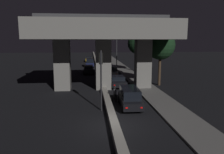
% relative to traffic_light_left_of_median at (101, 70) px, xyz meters
% --- Properties ---
extents(ground_plane, '(200.00, 200.00, 0.00)m').
position_rel_traffic_light_left_of_median_xyz_m(ground_plane, '(0.70, -3.57, -3.47)').
color(ground_plane, black).
extents(median_divider, '(0.59, 126.00, 0.44)m').
position_rel_traffic_light_left_of_median_xyz_m(median_divider, '(0.70, 31.43, -3.25)').
color(median_divider, gray).
rests_on(median_divider, ground_plane).
extents(sidewalk_right, '(2.75, 126.00, 0.14)m').
position_rel_traffic_light_left_of_median_xyz_m(sidewalk_right, '(5.96, 24.43, -3.40)').
color(sidewalk_right, '#5B5956').
rests_on(sidewalk_right, ground_plane).
extents(elevated_overpass, '(16.07, 10.59, 8.96)m').
position_rel_traffic_light_left_of_median_xyz_m(elevated_overpass, '(0.70, 8.45, 3.03)').
color(elevated_overpass, slate).
rests_on(elevated_overpass, ground_plane).
extents(traffic_light_left_of_median, '(0.30, 0.49, 5.09)m').
position_rel_traffic_light_left_of_median_xyz_m(traffic_light_left_of_median, '(0.00, 0.00, 0.00)').
color(traffic_light_left_of_median, black).
rests_on(traffic_light_left_of_median, ground_plane).
extents(street_lamp, '(2.42, 0.32, 7.68)m').
position_rel_traffic_light_left_of_median_xyz_m(street_lamp, '(4.69, 30.90, 1.11)').
color(street_lamp, '#2D2D30').
rests_on(street_lamp, ground_plane).
extents(car_black_lead, '(1.97, 4.62, 1.72)m').
position_rel_traffic_light_left_of_median_xyz_m(car_black_lead, '(2.59, 0.69, -2.56)').
color(car_black_lead, black).
rests_on(car_black_lead, ground_plane).
extents(car_black_second, '(2.08, 4.47, 1.43)m').
position_rel_traffic_light_left_of_median_xyz_m(car_black_second, '(2.56, 9.56, -2.73)').
color(car_black_second, black).
rests_on(car_black_second, ground_plane).
extents(car_white_third, '(2.11, 4.10, 1.83)m').
position_rel_traffic_light_left_of_median_xyz_m(car_white_third, '(2.50, 17.55, -2.49)').
color(car_white_third, silver).
rests_on(car_white_third, ground_plane).
extents(car_black_lead_oncoming, '(1.89, 4.82, 1.52)m').
position_rel_traffic_light_left_of_median_xyz_m(car_black_lead_oncoming, '(-1.20, 21.64, -2.69)').
color(car_black_lead_oncoming, black).
rests_on(car_black_lead_oncoming, ground_plane).
extents(car_dark_blue_second_oncoming, '(1.96, 4.09, 1.93)m').
position_rel_traffic_light_left_of_median_xyz_m(car_dark_blue_second_oncoming, '(-1.01, 31.85, -2.47)').
color(car_dark_blue_second_oncoming, '#141938').
rests_on(car_dark_blue_second_oncoming, ground_plane).
extents(car_taxi_yellow_third_oncoming, '(1.97, 4.10, 1.49)m').
position_rel_traffic_light_left_of_median_xyz_m(car_taxi_yellow_third_oncoming, '(-1.25, 44.77, -2.71)').
color(car_taxi_yellow_third_oncoming, gold).
rests_on(car_taxi_yellow_third_oncoming, ground_plane).
extents(motorcycle_black_filtering_near, '(0.32, 1.82, 1.42)m').
position_rel_traffic_light_left_of_median_xyz_m(motorcycle_black_filtering_near, '(1.52, 3.04, -2.86)').
color(motorcycle_black_filtering_near, black).
rests_on(motorcycle_black_filtering_near, ground_plane).
extents(motorcycle_white_filtering_mid, '(0.33, 1.86, 1.45)m').
position_rel_traffic_light_left_of_median_xyz_m(motorcycle_white_filtering_mid, '(1.74, 11.89, -2.85)').
color(motorcycle_white_filtering_mid, black).
rests_on(motorcycle_white_filtering_mid, ground_plane).
extents(motorcycle_blue_filtering_far, '(0.34, 1.87, 1.48)m').
position_rel_traffic_light_left_of_median_xyz_m(motorcycle_blue_filtering_far, '(1.73, 19.57, -2.84)').
color(motorcycle_blue_filtering_far, black).
rests_on(motorcycle_blue_filtering_far, ground_plane).
extents(pedestrian_on_sidewalk, '(0.33, 0.33, 1.73)m').
position_rel_traffic_light_left_of_median_xyz_m(pedestrian_on_sidewalk, '(6.46, 9.48, -2.45)').
color(pedestrian_on_sidewalk, '#2D261E').
rests_on(pedestrian_on_sidewalk, sidewalk_right).
extents(roadside_tree_kerbside_near, '(3.80, 3.80, 7.22)m').
position_rel_traffic_light_left_of_median_xyz_m(roadside_tree_kerbside_near, '(8.25, 9.96, 1.82)').
color(roadside_tree_kerbside_near, '#38281C').
rests_on(roadside_tree_kerbside_near, ground_plane).
extents(roadside_tree_kerbside_mid, '(3.78, 3.78, 7.22)m').
position_rel_traffic_light_left_of_median_xyz_m(roadside_tree_kerbside_mid, '(8.03, 22.77, 1.81)').
color(roadside_tree_kerbside_mid, '#2D2116').
rests_on(roadside_tree_kerbside_mid, ground_plane).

